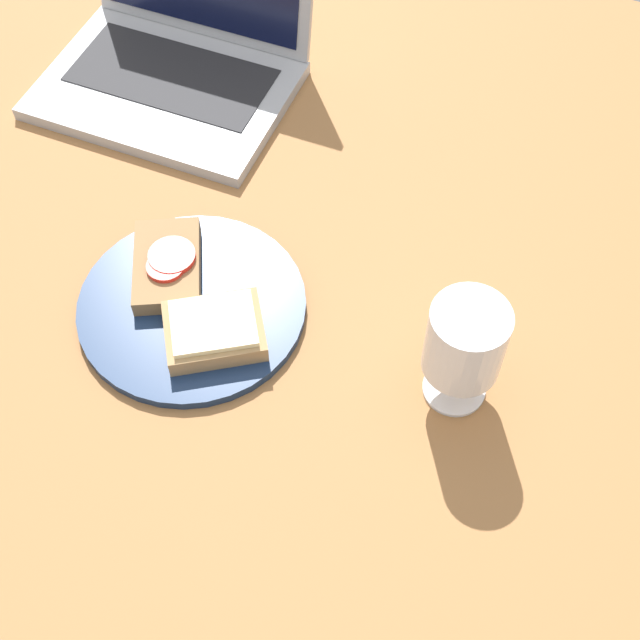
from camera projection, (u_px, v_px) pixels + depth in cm
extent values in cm
cube|color=#9E6B3D|center=(263.00, 331.00, 96.31)|extent=(140.00, 140.00, 3.00)
cylinder|color=navy|center=(192.00, 306.00, 95.63)|extent=(24.56, 24.56, 1.15)
cube|color=#A88456|center=(214.00, 331.00, 91.85)|extent=(12.83, 12.20, 2.17)
cube|color=#F4EAB7|center=(213.00, 323.00, 90.67)|extent=(10.89, 10.34, 0.67)
cube|color=#937047|center=(167.00, 265.00, 96.71)|extent=(11.51, 13.52, 2.04)
cylinder|color=red|center=(166.00, 266.00, 95.00)|extent=(4.15, 4.15, 0.55)
cylinder|color=red|center=(172.00, 256.00, 95.73)|extent=(5.14, 5.14, 0.65)
cylinder|color=white|center=(455.00, 385.00, 90.59)|extent=(6.41, 6.41, 0.40)
cylinder|color=white|center=(458.00, 373.00, 88.52)|extent=(1.03, 1.03, 4.59)
cylinder|color=white|center=(467.00, 338.00, 83.18)|extent=(7.63, 7.63, 8.29)
cylinder|color=white|center=(465.00, 344.00, 84.14)|extent=(7.02, 7.02, 5.97)
cube|color=#ADAFB5|center=(165.00, 91.00, 114.16)|extent=(31.13, 22.23, 1.69)
cube|color=#232326|center=(171.00, 75.00, 114.43)|extent=(25.52, 12.23, 0.16)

